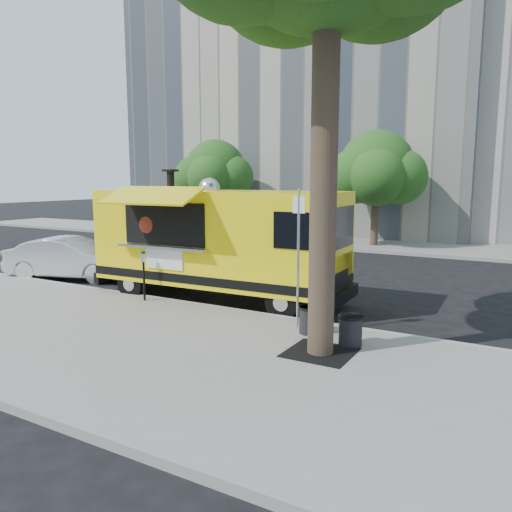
% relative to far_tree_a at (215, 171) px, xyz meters
% --- Properties ---
extents(ground, '(120.00, 120.00, 0.00)m').
position_rel_far_tree_a_xyz_m(ground, '(10.00, -12.30, -3.78)').
color(ground, black).
rests_on(ground, ground).
extents(sidewalk, '(60.00, 6.00, 0.15)m').
position_rel_far_tree_a_xyz_m(sidewalk, '(10.00, -16.30, -3.70)').
color(sidewalk, gray).
rests_on(sidewalk, ground).
extents(curb, '(60.00, 0.14, 0.16)m').
position_rel_far_tree_a_xyz_m(curb, '(10.00, -13.23, -3.70)').
color(curb, '#999993').
rests_on(curb, ground).
extents(far_sidewalk, '(60.00, 5.00, 0.15)m').
position_rel_far_tree_a_xyz_m(far_sidewalk, '(10.00, 1.20, -3.70)').
color(far_sidewalk, gray).
rests_on(far_sidewalk, ground).
extents(building_left, '(22.00, 14.00, 24.00)m').
position_rel_far_tree_a_xyz_m(building_left, '(2.00, 9.70, 8.22)').
color(building_left, '#A39B88').
rests_on(building_left, ground).
extents(tree_well, '(1.20, 1.20, 0.02)m').
position_rel_far_tree_a_xyz_m(tree_well, '(12.60, -15.10, -3.62)').
color(tree_well, black).
rests_on(tree_well, sidewalk).
extents(far_tree_a, '(3.42, 3.42, 5.36)m').
position_rel_far_tree_a_xyz_m(far_tree_a, '(0.00, 0.00, 0.00)').
color(far_tree_a, '#33261C').
rests_on(far_tree_a, far_sidewalk).
extents(far_tree_b, '(3.60, 3.60, 5.50)m').
position_rel_far_tree_a_xyz_m(far_tree_b, '(9.00, 0.40, 0.06)').
color(far_tree_b, '#33261C').
rests_on(far_tree_b, far_sidewalk).
extents(sign_post, '(0.28, 0.06, 3.00)m').
position_rel_far_tree_a_xyz_m(sign_post, '(11.55, -13.85, -1.93)').
color(sign_post, silver).
rests_on(sign_post, sidewalk).
extents(parking_meter, '(0.11, 0.11, 1.33)m').
position_rel_far_tree_a_xyz_m(parking_meter, '(7.00, -13.65, -2.79)').
color(parking_meter, black).
rests_on(parking_meter, sidewalk).
extents(food_truck, '(7.31, 3.54, 3.58)m').
position_rel_far_tree_a_xyz_m(food_truck, '(8.32, -12.13, -2.09)').
color(food_truck, yellow).
rests_on(food_truck, ground).
extents(sedan, '(4.52, 2.76, 1.41)m').
position_rel_far_tree_a_xyz_m(sedan, '(2.40, -12.13, -3.07)').
color(sedan, silver).
rests_on(sedan, ground).
extents(trash_bin_left, '(0.48, 0.48, 0.57)m').
position_rel_far_tree_a_xyz_m(trash_bin_left, '(11.95, -14.10, -3.32)').
color(trash_bin_left, black).
rests_on(trash_bin_left, sidewalk).
extents(trash_bin_right, '(0.49, 0.49, 0.59)m').
position_rel_far_tree_a_xyz_m(trash_bin_right, '(12.94, -14.41, -3.31)').
color(trash_bin_right, black).
rests_on(trash_bin_right, sidewalk).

